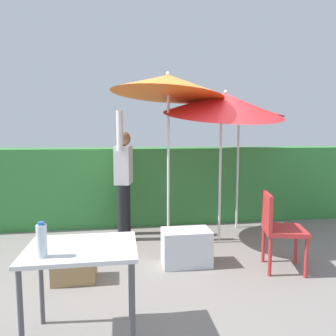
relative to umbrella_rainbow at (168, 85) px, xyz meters
The scene contains 11 objects.
ground_plane 2.26m from the umbrella_rainbow, 92.60° to the right, with size 24.00×24.00×0.00m, color gray.
hedge_row 1.96m from the umbrella_rainbow, 90.94° to the left, with size 8.00×0.70×1.32m, color #38843D.
umbrella_rainbow is the anchor object (origin of this frame).
umbrella_orange 0.83m from the umbrella_rainbow, ahead, with size 1.71×1.73×2.31m.
umbrella_yellow 1.41m from the umbrella_rainbow, 25.35° to the left, with size 1.41×1.41×2.12m.
person_vendor 1.47m from the umbrella_rainbow, 148.06° to the left, with size 0.29×0.56×1.88m.
chair_plastic 2.28m from the umbrella_rainbow, 42.68° to the right, with size 0.54×0.54×0.89m.
cooler_box 2.14m from the umbrella_rainbow, 81.77° to the right, with size 0.57×0.35×0.42m, color silver.
crate_cardboard 2.56m from the umbrella_rainbow, 139.98° to the right, with size 0.44×0.32×0.29m, color #9E7A4C.
folding_table 2.69m from the umbrella_rainbow, 115.54° to the right, with size 0.80×0.60×0.73m.
bottle_water 2.79m from the umbrella_rainbow, 118.95° to the right, with size 0.07×0.07×0.24m.
Camera 1 is at (-0.62, -3.79, 1.54)m, focal length 32.97 mm.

